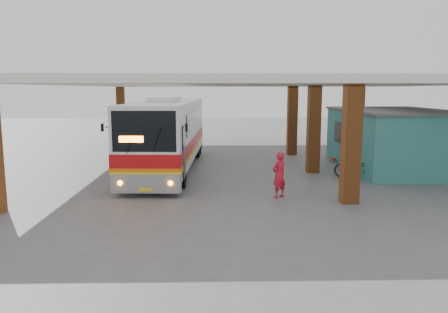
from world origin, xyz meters
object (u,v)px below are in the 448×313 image
at_px(pedestrian, 279,175).
at_px(red_chair, 336,157).
at_px(coach_bus, 168,133).
at_px(motorcycle, 356,167).

relative_size(pedestrian, red_chair, 2.52).
xyz_separation_m(pedestrian, red_chair, (4.51, 8.10, -0.57)).
bearing_deg(red_chair, coach_bus, 178.49).
height_order(pedestrian, red_chair, pedestrian).
xyz_separation_m(coach_bus, red_chair, (9.38, 1.81, -1.55)).
height_order(coach_bus, pedestrian, coach_bus).
bearing_deg(pedestrian, coach_bus, -90.58).
bearing_deg(coach_bus, red_chair, 13.22).
bearing_deg(motorcycle, pedestrian, 152.99).
bearing_deg(pedestrian, red_chair, -157.43).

